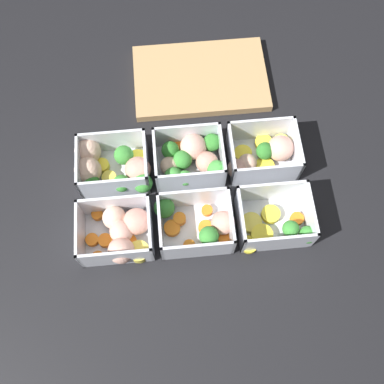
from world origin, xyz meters
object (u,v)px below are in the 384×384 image
container_near_left (122,232)px  container_near_center (198,224)px  container_far_right (263,154)px  container_near_right (276,223)px  container_far_left (112,166)px  container_far_center (191,159)px

container_near_left → container_near_center: bearing=1.3°
container_near_center → container_far_right: bearing=42.6°
container_near_left → container_near_right: same height
container_near_left → container_far_left: (-0.01, 0.13, 0.00)m
container_far_left → container_far_right: (0.29, -0.00, -0.00)m
container_near_center → container_far_right: size_ratio=1.04×
container_far_center → container_far_right: same height
container_near_center → container_far_center: bearing=90.3°
container_far_center → container_far_right: 0.14m
container_near_left → container_far_right: bearing=25.4°
container_near_left → container_near_center: same height
container_near_left → container_far_center: same height
container_near_center → container_far_left: size_ratio=0.97×
container_far_right → container_near_right: bearing=-89.2°
container_far_left → container_near_right: bearing=-25.3°
container_near_center → container_far_center: same height
container_near_right → container_far_right: (-0.00, 0.14, 0.00)m
container_near_center → container_far_right: (0.14, 0.13, -0.00)m
container_far_left → container_far_right: bearing=-0.0°
container_far_center → container_near_left: bearing=-135.6°
container_near_left → container_far_center: 0.19m
container_near_left → container_far_left: size_ratio=0.82×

